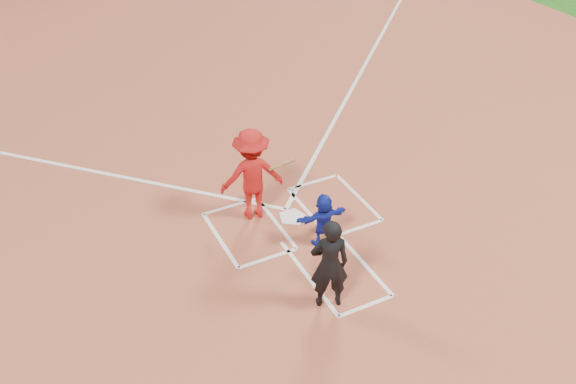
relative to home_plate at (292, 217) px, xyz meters
name	(u,v)px	position (x,y,z in m)	size (l,w,h in m)	color
ground	(292,218)	(0.00, 0.00, -0.02)	(120.00, 120.00, 0.00)	#1A5615
home_plate_dirt	(192,97)	(0.00, 6.00, -0.01)	(28.00, 28.00, 0.01)	#994732
home_plate	(292,217)	(0.00, 0.00, 0.00)	(0.60, 0.60, 0.02)	silver
catcher	(323,220)	(0.16, -0.97, 0.55)	(1.03, 0.33, 1.12)	#1523AB
umpire	(329,264)	(-0.55, -2.43, 0.89)	(0.65, 0.43, 1.79)	black
chalk_markings	(201,108)	(0.00, 5.29, -0.01)	(28.35, 17.32, 0.01)	white
batter_at_plate	(252,175)	(-0.67, 0.45, 0.98)	(1.68, 0.96, 1.97)	#B21413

